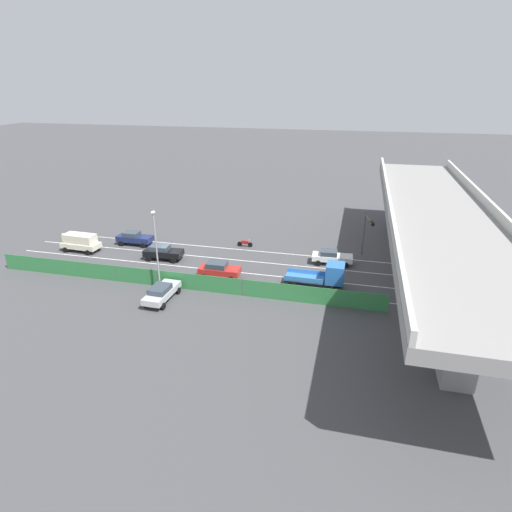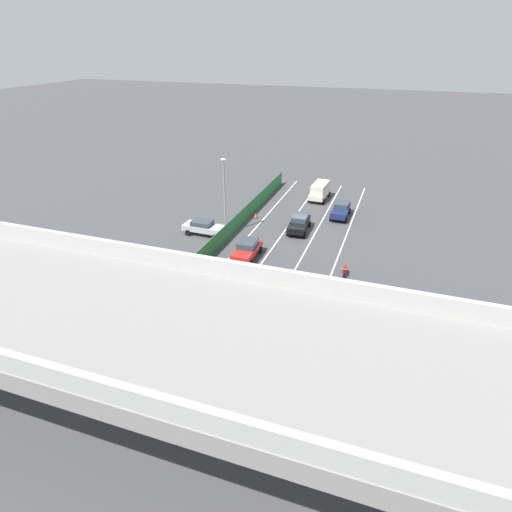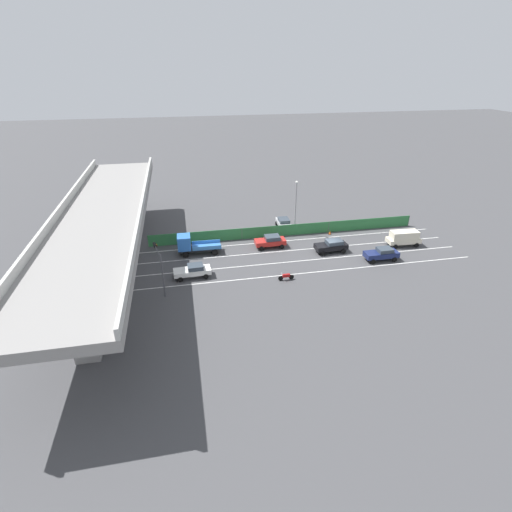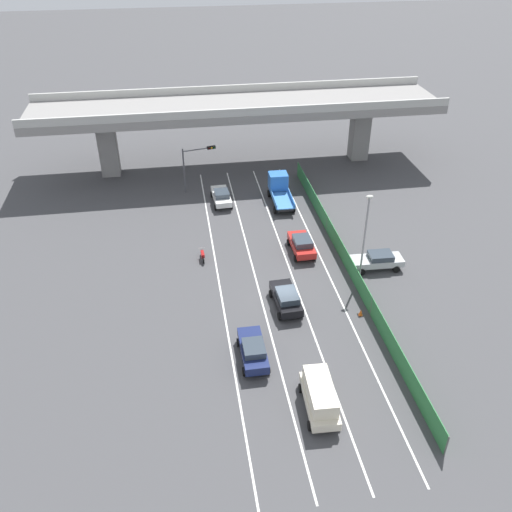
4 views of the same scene
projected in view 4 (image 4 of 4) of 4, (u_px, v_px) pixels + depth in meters
ground_plane at (282, 303)px, 45.10m from camera, size 300.00×300.00×0.00m
lane_line_left_edge at (219, 280)px, 47.86m from camera, size 0.14×44.24×0.01m
lane_line_mid_left at (255, 276)px, 48.28m from camera, size 0.14×44.24×0.01m
lane_line_mid_right at (291, 273)px, 48.71m from camera, size 0.14×44.24×0.01m
lane_line_right_edge at (326, 270)px, 49.14m from camera, size 0.14×44.24×0.01m
elevated_overpass at (237, 111)px, 64.58m from camera, size 48.45×9.49×8.76m
green_fence at (347, 260)px, 48.90m from camera, size 0.10×40.34×1.72m
car_van_cream at (320, 395)px, 35.12m from camera, size 2.23×4.73×2.16m
car_hatchback_white at (221, 196)px, 59.44m from camera, size 2.12×4.53×1.59m
car_sedan_black at (286, 298)px, 44.15m from camera, size 2.21×4.49×1.70m
car_sedan_red at (302, 244)px, 51.05m from camera, size 2.10×4.31×1.69m
car_sedan_navy at (253, 350)px, 39.10m from camera, size 1.95×4.45×1.66m
flatbed_truck_blue at (279, 188)px, 59.93m from camera, size 2.36×5.80×2.73m
motorcycle at (203, 255)px, 50.32m from camera, size 0.60×1.95×0.93m
parked_wagon_silver at (377, 260)px, 48.93m from camera, size 4.74×2.12×1.55m
traffic_light at (195, 160)px, 60.53m from camera, size 3.79×1.04×5.22m
street_lamp at (365, 230)px, 45.56m from camera, size 0.60×0.36×8.09m
traffic_cone at (361, 313)px, 43.63m from camera, size 0.47×0.47×0.59m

